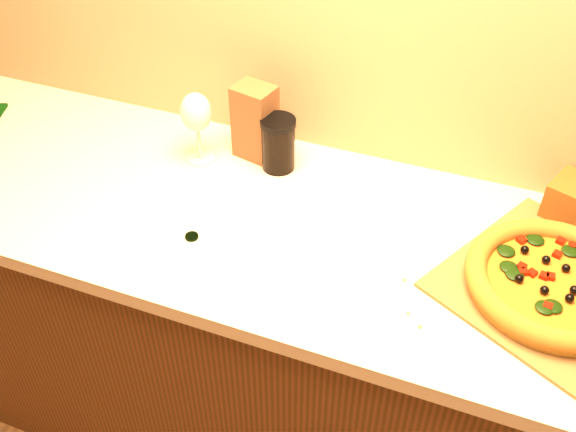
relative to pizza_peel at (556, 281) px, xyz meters
The scene contains 8 objects.
cabinet 0.68m from the pizza_peel, behind, with size 2.80×0.65×0.86m, color #41280E.
countertop 0.49m from the pizza_peel, behind, with size 2.84×0.68×0.04m, color beige.
pizza_peel is the anchor object (origin of this frame).
pizza 0.05m from the pizza_peel, 102.64° to the right, with size 0.36×0.36×0.05m.
bottle_cap 0.80m from the pizza_peel, 169.03° to the right, with size 0.03×0.03×0.01m, color black.
wine_glass 0.93m from the pizza_peel, behind, with size 0.08×0.08×0.20m.
paper_bag 0.81m from the pizza_peel, 165.18° to the left, with size 0.10×0.08×0.20m, color brown.
dark_jar 0.73m from the pizza_peel, 166.18° to the left, with size 0.09×0.09×0.14m.
Camera 1 is at (0.30, 0.36, 1.90)m, focal length 40.00 mm.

